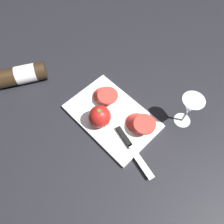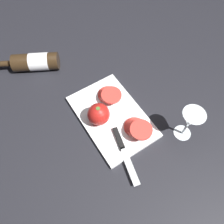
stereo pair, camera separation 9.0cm
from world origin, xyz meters
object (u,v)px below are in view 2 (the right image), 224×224
at_px(whole_tomato, 99,114).
at_px(wine_bottle, 34,62).
at_px(wine_glass, 190,120).
at_px(tomato_slice_stack_near, 138,128).
at_px(knife, 121,145).
at_px(tomato_slice_stack_far, 110,95).

bearing_deg(whole_tomato, wine_bottle, 14.01).
bearing_deg(wine_glass, whole_tomato, 48.24).
bearing_deg(wine_bottle, wine_glass, -150.85).
relative_size(wine_bottle, tomato_slice_stack_near, 2.50).
xyz_separation_m(whole_tomato, knife, (-0.15, -0.01, -0.04)).
distance_m(whole_tomato, knife, 0.15).
relative_size(knife, tomato_slice_stack_near, 1.88).
height_order(wine_glass, knife, wine_glass).
distance_m(wine_bottle, wine_glass, 0.76).
height_order(wine_bottle, tomato_slice_stack_far, wine_bottle).
height_order(wine_bottle, knife, wine_bottle).
xyz_separation_m(tomato_slice_stack_near, tomato_slice_stack_far, (0.20, 0.01, -0.00)).
bearing_deg(knife, whole_tomato, -161.58).
xyz_separation_m(wine_glass, tomato_slice_stack_far, (0.30, 0.16, -0.07)).
relative_size(wine_glass, whole_tomato, 1.72).
xyz_separation_m(knife, tomato_slice_stack_near, (0.02, -0.09, 0.02)).
distance_m(whole_tomato, tomato_slice_stack_far, 0.12).
bearing_deg(wine_glass, tomato_slice_stack_far, 28.35).
bearing_deg(tomato_slice_stack_near, wine_bottle, 20.69).
relative_size(wine_bottle, whole_tomato, 3.40).
bearing_deg(knife, tomato_slice_stack_near, 113.63).
bearing_deg(wine_glass, tomato_slice_stack_near, 56.75).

